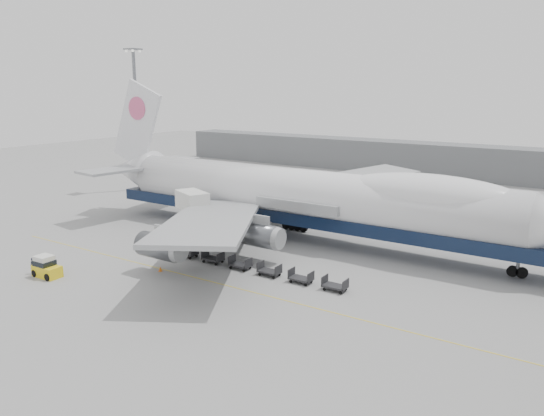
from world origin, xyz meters
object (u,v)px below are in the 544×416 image
Objects in this scene: catering_truck at (193,212)px; ground_worker at (33,266)px; airliner at (308,196)px; baggage_tug at (46,267)px.

catering_truck is 19.63m from ground_worker.
airliner is 10.94× the size of catering_truck.
ground_worker is (-5.23, -18.74, -2.60)m from catering_truck.
catering_truck is 2.03× the size of baggage_tug.
catering_truck is at bearing -7.20° from ground_worker.
airliner is 30.75m from baggage_tug.
catering_truck is at bearing 78.13° from baggage_tug.
catering_truck is (-12.35, -7.48, -2.18)m from airliner.
airliner is 14.60m from catering_truck.
ground_worker is (-1.87, -0.20, -0.12)m from baggage_tug.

